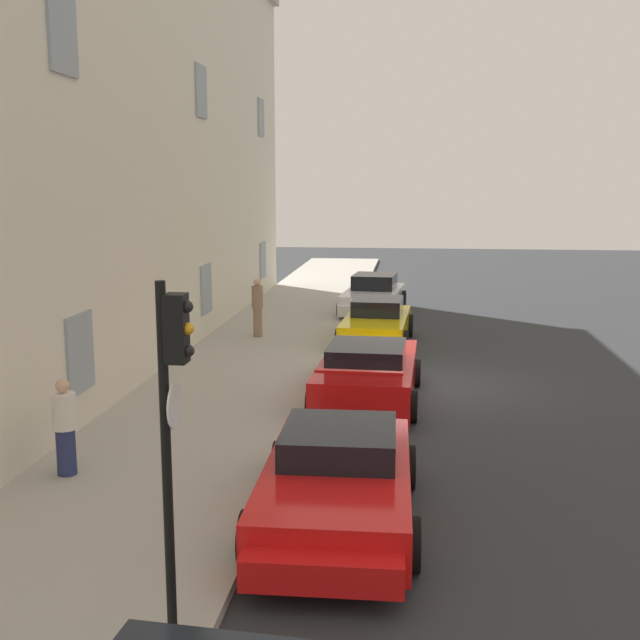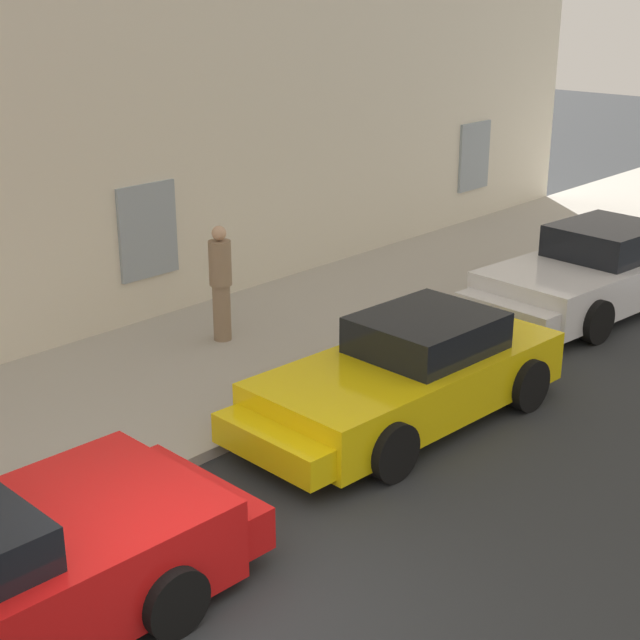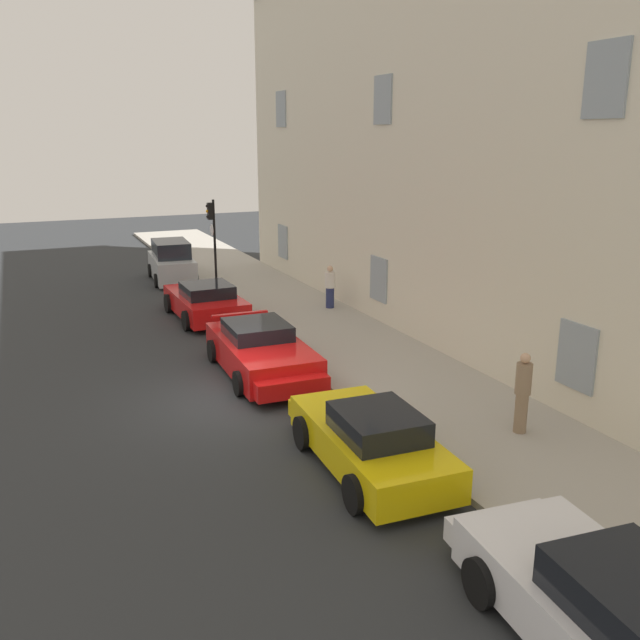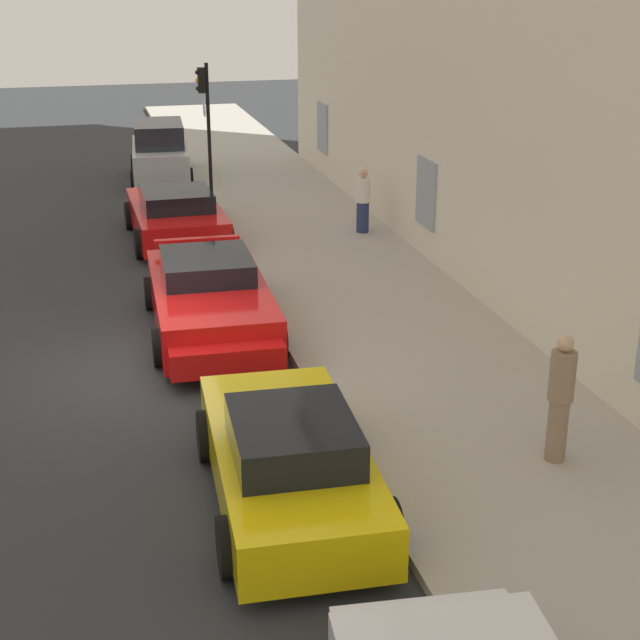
{
  "view_description": "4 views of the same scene",
  "coord_description": "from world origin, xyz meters",
  "px_view_note": "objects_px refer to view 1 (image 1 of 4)",
  "views": [
    {
      "loc": [
        -18.07,
        0.41,
        4.74
      ],
      "look_at": [
        1.64,
        2.73,
        1.23
      ],
      "focal_mm": 43.24,
      "sensor_mm": 36.0,
      "label": 1
    },
    {
      "loc": [
        -4.36,
        -5.38,
        5.38
      ],
      "look_at": [
        2.78,
        1.23,
        1.87
      ],
      "focal_mm": 53.66,
      "sensor_mm": 36.0,
      "label": 2
    },
    {
      "loc": [
        15.21,
        -4.4,
        6.34
      ],
      "look_at": [
        -0.4,
        2.54,
        1.65
      ],
      "focal_mm": 38.04,
      "sensor_mm": 36.0,
      "label": 3
    },
    {
      "loc": [
        14.65,
        -0.81,
        6.36
      ],
      "look_at": [
        3.03,
        2.19,
        1.8
      ],
      "focal_mm": 52.94,
      "sensor_mm": 36.0,
      "label": 4
    }
  ],
  "objects_px": {
    "sportscar_yellow_flank": "(369,372)",
    "sportscar_white_middle": "(376,325)",
    "pedestrian_strolling": "(257,307)",
    "sportscar_red_lead": "(337,486)",
    "sportscar_tail_end": "(373,297)",
    "traffic_light": "(172,404)",
    "pedestrian_admiring": "(65,427)"
  },
  "relations": [
    {
      "from": "sportscar_yellow_flank",
      "to": "pedestrian_strolling",
      "type": "xyz_separation_m",
      "value": [
        6.02,
        3.72,
        0.47
      ]
    },
    {
      "from": "sportscar_red_lead",
      "to": "traffic_light",
      "type": "height_order",
      "value": "traffic_light"
    },
    {
      "from": "sportscar_yellow_flank",
      "to": "sportscar_white_middle",
      "type": "distance_m",
      "value": 5.82
    },
    {
      "from": "pedestrian_strolling",
      "to": "traffic_light",
      "type": "bearing_deg",
      "value": -171.52
    },
    {
      "from": "traffic_light",
      "to": "sportscar_yellow_flank",
      "type": "bearing_deg",
      "value": -7.86
    },
    {
      "from": "pedestrian_strolling",
      "to": "sportscar_white_middle",
      "type": "bearing_deg",
      "value": -93.13
    },
    {
      "from": "traffic_light",
      "to": "pedestrian_strolling",
      "type": "bearing_deg",
      "value": 8.48
    },
    {
      "from": "sportscar_red_lead",
      "to": "sportscar_yellow_flank",
      "type": "height_order",
      "value": "sportscar_yellow_flank"
    },
    {
      "from": "sportscar_yellow_flank",
      "to": "pedestrian_admiring",
      "type": "xyz_separation_m",
      "value": [
        -5.51,
        4.54,
        0.34
      ]
    },
    {
      "from": "sportscar_white_middle",
      "to": "pedestrian_strolling",
      "type": "height_order",
      "value": "pedestrian_strolling"
    },
    {
      "from": "sportscar_yellow_flank",
      "to": "pedestrian_strolling",
      "type": "distance_m",
      "value": 7.09
    },
    {
      "from": "pedestrian_admiring",
      "to": "sportscar_red_lead",
      "type": "bearing_deg",
      "value": -103.78
    },
    {
      "from": "sportscar_yellow_flank",
      "to": "pedestrian_strolling",
      "type": "relative_size",
      "value": 2.82
    },
    {
      "from": "sportscar_tail_end",
      "to": "traffic_light",
      "type": "distance_m",
      "value": 21.34
    },
    {
      "from": "sportscar_yellow_flank",
      "to": "sportscar_white_middle",
      "type": "xyz_separation_m",
      "value": [
        5.82,
        0.11,
        0.01
      ]
    },
    {
      "from": "sportscar_tail_end",
      "to": "traffic_light",
      "type": "relative_size",
      "value": 1.32
    },
    {
      "from": "sportscar_tail_end",
      "to": "pedestrian_admiring",
      "type": "distance_m",
      "value": 17.38
    },
    {
      "from": "sportscar_yellow_flank",
      "to": "sportscar_white_middle",
      "type": "bearing_deg",
      "value": 1.04
    },
    {
      "from": "sportscar_white_middle",
      "to": "traffic_light",
      "type": "distance_m",
      "value": 15.84
    },
    {
      "from": "sportscar_red_lead",
      "to": "pedestrian_strolling",
      "type": "bearing_deg",
      "value": 16.09
    },
    {
      "from": "traffic_light",
      "to": "pedestrian_strolling",
      "type": "xyz_separation_m",
      "value": [
        15.86,
        2.36,
        -1.61
      ]
    },
    {
      "from": "pedestrian_admiring",
      "to": "pedestrian_strolling",
      "type": "bearing_deg",
      "value": -4.05
    },
    {
      "from": "sportscar_red_lead",
      "to": "sportscar_white_middle",
      "type": "distance_m",
      "value": 12.43
    },
    {
      "from": "sportscar_red_lead",
      "to": "pedestrian_strolling",
      "type": "xyz_separation_m",
      "value": [
        12.62,
        3.64,
        0.47
      ]
    },
    {
      "from": "pedestrian_strolling",
      "to": "sportscar_tail_end",
      "type": "bearing_deg",
      "value": -31.11
    },
    {
      "from": "sportscar_red_lead",
      "to": "sportscar_white_middle",
      "type": "relative_size",
      "value": 0.99
    },
    {
      "from": "sportscar_white_middle",
      "to": "pedestrian_strolling",
      "type": "distance_m",
      "value": 3.65
    },
    {
      "from": "sportscar_red_lead",
      "to": "traffic_light",
      "type": "bearing_deg",
      "value": 158.46
    },
    {
      "from": "sportscar_tail_end",
      "to": "pedestrian_strolling",
      "type": "relative_size",
      "value": 2.74
    },
    {
      "from": "sportscar_white_middle",
      "to": "sportscar_tail_end",
      "type": "xyz_separation_m",
      "value": [
        5.57,
        0.38,
        0.02
      ]
    },
    {
      "from": "traffic_light",
      "to": "pedestrian_strolling",
      "type": "relative_size",
      "value": 2.08
    },
    {
      "from": "sportscar_white_middle",
      "to": "traffic_light",
      "type": "bearing_deg",
      "value": 175.42
    }
  ]
}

